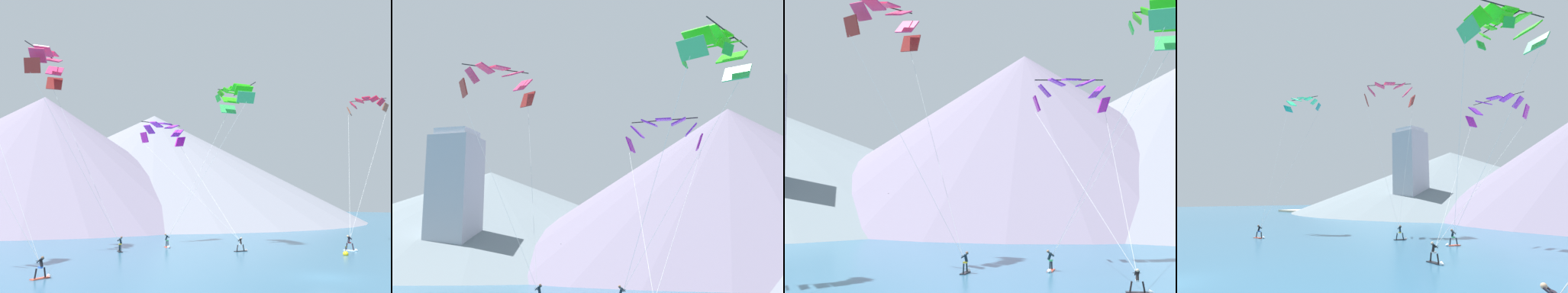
# 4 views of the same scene
# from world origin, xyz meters

# --- Properties ---
(kitesurfer_near_lead) EXTENTS (0.99, 1.77, 1.76)m
(kitesurfer_near_lead) POSITION_xyz_m (-3.48, 23.93, 0.52)
(kitesurfer_near_lead) COLOR black
(kitesurfer_near_lead) RESTS_ON ground
(kitesurfer_near_trail) EXTENTS (1.00, 1.77, 1.72)m
(kitesurfer_near_trail) POSITION_xyz_m (3.09, 24.18, 0.50)
(kitesurfer_near_trail) COLOR #E54C33
(kitesurfer_near_trail) RESTS_ON ground
(kitesurfer_far_left) EXTENTS (1.79, 0.79, 1.64)m
(kitesurfer_far_left) POSITION_xyz_m (7.23, 15.68, 0.44)
(kitesurfer_far_left) COLOR black
(kitesurfer_far_left) RESTS_ON ground
(parafoil_kite_near_lead) EXTENTS (9.98, 9.26, 21.54)m
(parafoil_kite_near_lead) POSITION_xyz_m (-10.46, 29.46, 21.35)
(parafoil_kite_near_lead) COLOR maroon
(parafoil_kite_near_trail) EXTENTS (10.70, 8.05, 19.03)m
(parafoil_kite_near_trail) POSITION_xyz_m (11.42, 20.54, 19.24)
(parafoil_kite_near_trail) COLOR #3EB364
(parafoil_kite_far_left) EXTENTS (7.01, 14.85, 15.14)m
(parafoil_kite_far_left) POSITION_xyz_m (6.21, 29.61, 15.13)
(parafoil_kite_far_left) COLOR #B617AA
(parafoil_kite_distant_high_outer) EXTENTS (4.17, 2.81, 1.98)m
(parafoil_kite_distant_high_outer) POSITION_xyz_m (10.70, 20.66, 19.46)
(parafoil_kite_distant_high_outer) COLOR green
(shoreline_strip) EXTENTS (180.00, 10.00, 0.70)m
(shoreline_strip) POSITION_xyz_m (0.00, 56.00, 0.35)
(shoreline_strip) COLOR beige
(shoreline_strip) RESTS_ON ground
(shore_building_harbour_front) EXTENTS (9.13, 5.24, 5.32)m
(shore_building_harbour_front) POSITION_xyz_m (-8.24, 59.76, 2.67)
(shore_building_harbour_front) COLOR silver
(shore_building_harbour_front) RESTS_ON ground
(shore_building_quay_east) EXTENTS (5.65, 4.34, 5.99)m
(shore_building_quay_east) POSITION_xyz_m (24.30, 60.84, 3.01)
(shore_building_quay_east) COLOR silver
(shore_building_quay_east) RESTS_ON ground
(mountain_peak_central_summit) EXTENTS (99.34, 99.34, 32.55)m
(mountain_peak_central_summit) POSITION_xyz_m (11.37, 90.99, 16.28)
(mountain_peak_central_summit) COLOR slate
(mountain_peak_central_summit) RESTS_ON ground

